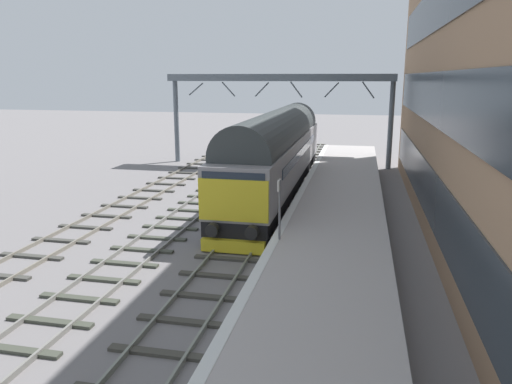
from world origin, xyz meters
name	(u,v)px	position (x,y,z in m)	size (l,w,h in m)	color
ground_plane	(244,239)	(0.00, 0.00, 0.00)	(140.00, 140.00, 0.00)	slate
track_main	(244,238)	(0.00, 0.00, 0.06)	(2.50, 60.00, 0.15)	gray
track_adjacent_west	(164,233)	(-3.46, 0.00, 0.06)	(2.50, 60.00, 0.15)	slate
track_adjacent_far_west	(86,227)	(-7.10, 0.00, 0.06)	(2.50, 60.00, 0.15)	gray
station_platform	(333,233)	(3.60, 0.00, 0.50)	(4.00, 44.00, 1.01)	#B4ADAB
diesel_locomotive	(277,151)	(0.00, 7.89, 2.49)	(2.74, 19.36, 4.68)	black
platform_number_sign	(279,200)	(1.89, -2.61, 2.38)	(0.10, 0.44, 2.08)	slate
overhead_footbridge	(279,82)	(-1.50, 17.41, 6.11)	(16.40, 2.00, 6.66)	slate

